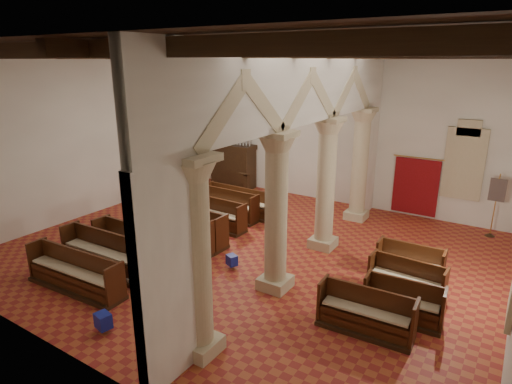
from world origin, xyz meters
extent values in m
plane|color=#9E4222|center=(0.00, 0.00, 0.00)|extent=(14.00, 14.00, 0.00)
plane|color=black|center=(0.00, 0.00, 6.00)|extent=(14.00, 14.00, 0.00)
cube|color=white|center=(0.00, 6.00, 3.00)|extent=(14.00, 0.02, 6.00)
cube|color=white|center=(0.00, -6.00, 3.00)|extent=(14.00, 0.02, 6.00)
cube|color=white|center=(-7.00, 0.00, 3.00)|extent=(0.02, 12.00, 6.00)
cube|color=#BFAF8E|center=(1.80, -4.50, 0.15)|extent=(0.75, 0.75, 0.30)
cylinder|color=#BFAF8E|center=(1.80, -4.50, 1.95)|extent=(0.56, 0.56, 3.30)
cube|color=#BFAF8E|center=(1.80, -1.50, 0.15)|extent=(0.75, 0.75, 0.30)
cylinder|color=#BFAF8E|center=(1.80, -1.50, 1.95)|extent=(0.56, 0.56, 3.30)
cube|color=#BFAF8E|center=(1.80, 1.50, 0.15)|extent=(0.75, 0.75, 0.30)
cylinder|color=#BFAF8E|center=(1.80, 1.50, 1.95)|extent=(0.56, 0.56, 3.30)
cube|color=#BFAF8E|center=(1.80, 4.50, 0.15)|extent=(0.75, 0.75, 0.30)
cylinder|color=#BFAF8E|center=(1.80, 4.50, 1.95)|extent=(0.56, 0.56, 3.30)
cube|color=white|center=(1.80, 0.00, 5.04)|extent=(0.25, 11.90, 1.93)
cube|color=#367A66|center=(5.00, 5.98, 2.20)|extent=(1.00, 0.03, 2.20)
cube|color=#31200F|center=(-4.50, 5.50, 0.90)|extent=(2.00, 0.80, 1.80)
cube|color=#31200F|center=(-4.50, 5.50, 1.90)|extent=(2.10, 0.85, 0.20)
cube|color=#3B1E13|center=(-2.97, 4.34, 0.05)|extent=(0.47, 0.47, 0.09)
cube|color=#3B1E13|center=(-2.97, 4.34, 0.52)|extent=(0.23, 0.23, 1.04)
cube|color=#3B1E13|center=(-2.97, 4.27, 1.09)|extent=(0.51, 0.42, 0.18)
cube|color=maroon|center=(3.50, 5.92, 1.15)|extent=(1.60, 0.06, 2.10)
cylinder|color=#BA883A|center=(3.50, 5.90, 2.25)|extent=(1.80, 0.04, 0.04)
cone|color=#31200F|center=(6.16, 5.33, 0.05)|extent=(0.32, 0.32, 0.11)
cylinder|color=#BA883A|center=(6.16, 5.33, 1.08)|extent=(0.04, 0.04, 2.15)
cylinder|color=#BA883A|center=(6.16, 5.33, 2.06)|extent=(0.04, 0.63, 0.03)
cube|color=navy|center=(6.16, 5.31, 1.62)|extent=(0.49, 0.03, 0.76)
cube|color=navy|center=(-0.38, -5.12, 0.27)|extent=(0.39, 0.34, 0.34)
cube|color=navy|center=(-0.54, -2.85, 0.28)|extent=(0.45, 0.42, 0.36)
cube|color=navy|center=(0.22, -1.21, 0.25)|extent=(0.37, 0.34, 0.30)
cylinder|color=silver|center=(-2.12, -3.75, 0.16)|extent=(1.00, 0.31, 0.10)
cylinder|color=white|center=(-1.82, -3.30, 0.16)|extent=(0.85, 0.45, 0.09)
cube|color=#31200F|center=(-2.45, -4.33, 0.05)|extent=(3.02, 0.84, 0.10)
cube|color=#522C11|center=(-2.45, -4.37, 0.32)|extent=(2.86, 0.53, 0.44)
cube|color=#522C11|center=(-2.45, -4.15, 0.57)|extent=(2.84, 0.21, 0.94)
cube|color=#522C11|center=(-3.91, -4.31, 0.57)|extent=(0.10, 0.59, 0.94)
cube|color=#522C11|center=(-0.99, -4.31, 0.57)|extent=(0.10, 0.59, 0.94)
cube|color=beige|center=(-2.45, -4.37, 0.57)|extent=(2.74, 0.49, 0.05)
cube|color=#31200F|center=(-2.53, -3.23, 0.05)|extent=(3.20, 0.83, 0.11)
cube|color=#431B0E|center=(-2.53, -3.28, 0.34)|extent=(3.04, 0.51, 0.48)
cube|color=#431B0E|center=(-2.53, -3.04, 0.61)|extent=(3.03, 0.16, 1.00)
cube|color=#431B0E|center=(-4.09, -3.20, 0.61)|extent=(0.09, 0.64, 1.00)
cube|color=#431B0E|center=(-0.97, -3.20, 0.61)|extent=(0.09, 0.64, 1.00)
cube|color=beige|center=(-2.53, -3.28, 0.61)|extent=(2.92, 0.46, 0.05)
cube|color=#31200F|center=(-2.34, -2.50, 0.05)|extent=(2.85, 0.82, 0.11)
cube|color=#48210F|center=(-2.34, -2.55, 0.35)|extent=(2.69, 0.49, 0.49)
cube|color=#48210F|center=(-2.34, -2.30, 0.62)|extent=(2.69, 0.14, 1.02)
cube|color=#48210F|center=(-3.72, -2.48, 0.62)|extent=(0.09, 0.65, 1.02)
cube|color=#48210F|center=(-0.96, -2.48, 0.62)|extent=(0.09, 0.65, 1.02)
cube|color=beige|center=(-2.34, -2.55, 0.62)|extent=(2.59, 0.45, 0.05)
cube|color=#31200F|center=(-2.20, -1.18, 0.05)|extent=(3.09, 0.77, 0.11)
cube|color=#503011|center=(-2.20, -1.23, 0.36)|extent=(2.94, 0.44, 0.49)
cube|color=#503011|center=(-2.20, -0.98, 0.63)|extent=(2.93, 0.08, 1.04)
cube|color=#503011|center=(-3.71, -1.16, 0.63)|extent=(0.08, 0.66, 1.04)
cube|color=#503011|center=(-0.70, -1.16, 0.63)|extent=(0.08, 0.66, 1.04)
cube|color=beige|center=(-2.20, -1.23, 0.63)|extent=(2.82, 0.40, 0.05)
cube|color=#31200F|center=(-2.24, -0.48, 0.05)|extent=(3.20, 0.79, 0.11)
cube|color=#41270E|center=(-2.24, -0.53, 0.35)|extent=(3.05, 0.47, 0.49)
cube|color=#41270E|center=(-2.24, -0.28, 0.62)|extent=(3.04, 0.11, 1.03)
cube|color=#41270E|center=(-3.80, -0.46, 0.62)|extent=(0.08, 0.65, 1.03)
cube|color=#41270E|center=(-0.68, -0.46, 0.62)|extent=(0.08, 0.65, 1.03)
cube|color=beige|center=(-2.24, -0.53, 0.62)|extent=(2.92, 0.42, 0.05)
cube|color=#31200F|center=(-2.49, 0.97, 0.05)|extent=(3.24, 0.79, 0.10)
cube|color=#46210F|center=(-2.49, 0.92, 0.32)|extent=(3.08, 0.48, 0.44)
cube|color=#46210F|center=(-2.49, 1.15, 0.57)|extent=(3.07, 0.16, 0.94)
cube|color=#46210F|center=(-4.06, 0.99, 0.57)|extent=(0.09, 0.59, 0.94)
cube|color=#46210F|center=(-0.91, 0.99, 0.57)|extent=(0.09, 0.59, 0.94)
cube|color=beige|center=(-2.49, 0.92, 0.57)|extent=(2.95, 0.44, 0.05)
cube|color=#31200F|center=(-2.46, 1.97, 0.05)|extent=(2.86, 0.74, 0.10)
cube|color=#4F2511|center=(-2.46, 1.92, 0.33)|extent=(2.71, 0.43, 0.45)
cube|color=#4F2511|center=(-2.46, 2.15, 0.58)|extent=(2.70, 0.10, 0.96)
cube|color=#4F2511|center=(-3.85, 1.99, 0.58)|extent=(0.08, 0.60, 0.96)
cube|color=#4F2511|center=(-1.07, 1.99, 0.58)|extent=(0.08, 0.60, 0.96)
cube|color=beige|center=(-2.46, 1.92, 0.58)|extent=(2.60, 0.39, 0.05)
cube|color=#31200F|center=(-2.24, 2.61, 0.05)|extent=(2.94, 0.74, 0.10)
cube|color=#4E2710|center=(-2.24, 2.56, 0.31)|extent=(2.78, 0.45, 0.43)
cube|color=#4E2710|center=(-2.24, 2.78, 0.55)|extent=(2.78, 0.14, 0.91)
cube|color=#4E2710|center=(-3.67, 2.62, 0.55)|extent=(0.08, 0.58, 0.91)
cube|color=#4E2710|center=(-0.81, 2.62, 0.55)|extent=(0.08, 0.58, 0.91)
cube|color=beige|center=(-2.24, 2.56, 0.55)|extent=(2.67, 0.41, 0.05)
cube|color=#31200F|center=(4.37, -2.08, 0.05)|extent=(2.08, 0.76, 0.09)
cube|color=#4F2011|center=(4.37, -2.13, 0.31)|extent=(1.91, 0.47, 0.43)
cube|color=#4F2011|center=(4.37, -1.91, 0.54)|extent=(1.90, 0.15, 0.90)
cube|color=#4F2011|center=(3.39, -2.06, 0.54)|extent=(0.09, 0.57, 0.90)
cube|color=#4F2011|center=(5.36, -2.06, 0.54)|extent=(0.09, 0.57, 0.90)
cube|color=beige|center=(4.37, -2.13, 0.54)|extent=(1.84, 0.43, 0.05)
cube|color=#31200F|center=(4.94, -1.20, 0.05)|extent=(1.77, 0.75, 0.09)
cube|color=#512611|center=(4.94, -1.24, 0.29)|extent=(1.60, 0.47, 0.41)
cube|color=#512611|center=(4.94, -1.03, 0.52)|extent=(1.58, 0.17, 0.86)
cube|color=#512611|center=(4.11, -1.18, 0.52)|extent=(0.10, 0.55, 0.86)
cube|color=#512611|center=(5.76, -1.18, 0.52)|extent=(0.10, 0.55, 0.86)
cube|color=beige|center=(4.94, -1.24, 0.52)|extent=(1.53, 0.43, 0.05)
cube|color=#31200F|center=(4.74, -0.13, 0.05)|extent=(1.85, 0.72, 0.09)
cube|color=#46240F|center=(4.74, -0.17, 0.30)|extent=(1.69, 0.44, 0.41)
cube|color=#46240F|center=(4.74, 0.04, 0.52)|extent=(1.68, 0.14, 0.86)
cube|color=#46240F|center=(3.86, -0.11, 0.52)|extent=(0.09, 0.55, 0.86)
cube|color=#46240F|center=(5.61, -0.11, 0.52)|extent=(0.09, 0.55, 0.86)
cube|color=beige|center=(4.74, -0.17, 0.52)|extent=(1.62, 0.40, 0.05)
cube|color=#31200F|center=(4.60, 0.76, 0.05)|extent=(1.72, 0.71, 0.10)
cube|color=#512811|center=(4.60, 0.71, 0.31)|extent=(1.56, 0.42, 0.43)
cube|color=#512811|center=(4.60, 0.93, 0.55)|extent=(1.56, 0.10, 0.91)
cube|color=#512811|center=(3.78, 0.78, 0.55)|extent=(0.08, 0.57, 0.91)
cube|color=#512811|center=(5.42, 0.78, 0.55)|extent=(0.08, 0.57, 0.91)
cube|color=beige|center=(4.60, 0.71, 0.55)|extent=(1.50, 0.38, 0.05)
camera|label=1|loc=(6.68, -10.06, 5.63)|focal=30.00mm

